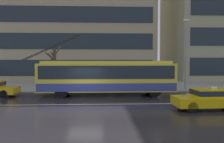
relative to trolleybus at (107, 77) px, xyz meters
name	(u,v)px	position (x,y,z in m)	size (l,w,h in m)	color
ground_plane	(85,101)	(-1.65, -2.73, -1.61)	(160.00, 160.00, 0.00)	#242127
sidewalk_slab	(91,86)	(-1.65, 6.60, -1.54)	(80.00, 10.00, 0.14)	gray
crosswalk_stripe_edge_near	(198,98)	(7.18, -1.56, -1.60)	(0.44, 4.40, 0.01)	beige
crosswalk_stripe_inner_a	(209,98)	(8.08, -1.56, -1.60)	(0.44, 4.40, 0.01)	beige
crosswalk_stripe_center	(220,98)	(8.98, -1.56, -1.60)	(0.44, 4.40, 0.01)	beige
lane_centre_line	(84,104)	(-1.65, -3.93, -1.60)	(72.00, 0.14, 0.01)	silver
trolleybus	(107,77)	(0.00, 0.00, 0.00)	(12.79, 2.61, 5.11)	yellow
taxi_oncoming_far	(212,98)	(6.29, -5.84, -0.90)	(4.56, 1.92, 1.39)	yellow
bus_shelter	(97,70)	(-0.94, 3.67, 0.34)	(3.66, 1.76, 2.38)	gray
pedestrian_at_shelter	(60,80)	(-4.36, 2.74, -0.48)	(0.50, 0.50, 1.68)	#484740
pedestrian_approaching_curb	(143,74)	(3.71, 3.39, 0.01)	(1.19, 1.19, 1.88)	black
street_lamp	(186,48)	(7.69, 2.67, 2.52)	(0.60, 0.32, 6.75)	gray
street_tree_bare	(54,65)	(-5.39, 5.13, 0.80)	(1.66, 1.96, 4.36)	#4F3C32
office_tower_corner_left	(78,21)	(-4.05, 18.15, 7.39)	(22.60, 13.44, 17.98)	tan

